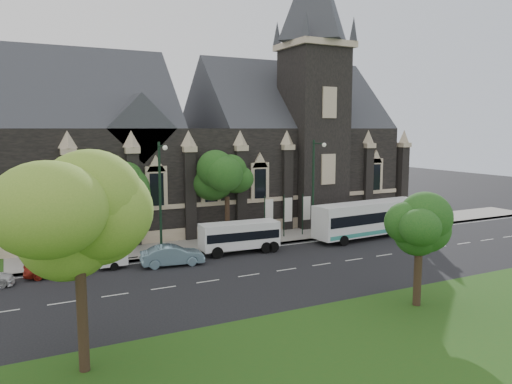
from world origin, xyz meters
TOP-DOWN VIEW (x-y plane):
  - ground at (0.00, 0.00)m, footprint 160.00×160.00m
  - sidewalk at (0.00, 9.50)m, footprint 80.00×5.00m
  - museum at (5.12, 18.78)m, footprint 40.00×17.70m
  - tree_park_near at (-11.77, -8.77)m, footprint 4.42×4.42m
  - tree_park_east at (6.18, -9.32)m, footprint 3.40×3.40m
  - tree_walk_right at (3.21, 10.71)m, footprint 4.08×4.08m
  - tree_walk_left at (-5.80, 10.70)m, footprint 3.91×3.91m
  - street_lamp_near at (10.00, 7.09)m, footprint 0.36×1.88m
  - street_lamp_mid at (-4.00, 7.09)m, footprint 0.36×1.88m
  - banner_flag_left at (6.29, 9.00)m, footprint 0.90×0.10m
  - banner_flag_center at (8.29, 9.00)m, footprint 0.90×0.10m
  - banner_flag_right at (10.29, 9.00)m, footprint 0.90×0.10m
  - tour_coach at (14.93, 5.51)m, footprint 11.53×3.37m
  - shuttle_bus at (2.11, 5.96)m, footprint 6.52×2.65m
  - box_trailer at (-8.02, 6.14)m, footprint 2.98×1.75m
  - sedan at (-3.92, 4.77)m, footprint 4.75×2.18m
  - car_far_red at (-11.83, 5.73)m, footprint 4.12×1.98m

SIDE VIEW (x-z plane):
  - ground at x=0.00m, z-range 0.00..0.00m
  - sidewalk at x=0.00m, z-range 0.00..0.15m
  - car_far_red at x=-11.83m, z-range 0.00..1.36m
  - sedan at x=-3.92m, z-range 0.00..1.51m
  - box_trailer at x=-8.02m, z-range 0.11..1.68m
  - shuttle_bus at x=2.11m, z-range 0.20..2.68m
  - tour_coach at x=14.93m, z-range 0.15..3.47m
  - banner_flag_left at x=6.29m, z-range 0.38..4.38m
  - banner_flag_center at x=8.29m, z-range 0.38..4.38m
  - banner_flag_right at x=10.29m, z-range 0.38..4.38m
  - tree_park_east at x=6.18m, z-range 1.48..7.76m
  - street_lamp_near at x=10.00m, z-range 0.61..9.61m
  - street_lamp_mid at x=-4.00m, z-range 0.61..9.61m
  - tree_walk_left at x=-5.80m, z-range 1.91..9.55m
  - tree_walk_right at x=3.21m, z-range 1.92..9.72m
  - tree_park_near at x=-11.77m, z-range 2.14..10.70m
  - museum at x=5.12m, z-range -6.78..23.12m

